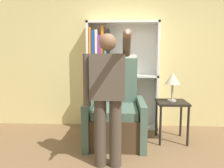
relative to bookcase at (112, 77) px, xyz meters
The scene contains 6 objects.
wall_back 0.63m from the bookcase, 19.88° to the left, with size 8.00×0.06×2.80m.
bookcase is the anchor object (origin of this frame).
armchair 0.90m from the bookcase, 82.48° to the right, with size 0.91×0.94×1.33m.
person_standing 1.51m from the bookcase, 89.18° to the right, with size 0.56×0.78×1.63m.
side_table 1.25m from the bookcase, 32.21° to the right, with size 0.47×0.47×0.65m.
table_lamp 1.17m from the bookcase, 32.21° to the right, with size 0.24×0.24×0.46m.
Camera 1 is at (-0.24, -2.22, 1.37)m, focal length 35.00 mm.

